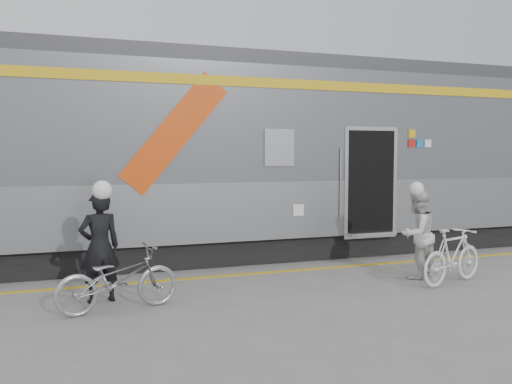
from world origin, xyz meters
name	(u,v)px	position (x,y,z in m)	size (l,w,h in m)	color
ground	(314,304)	(0.00, 0.00, 0.00)	(90.00, 90.00, 0.00)	slate
train	(245,158)	(0.35, 4.19, 2.05)	(24.00, 3.17, 4.10)	black
safety_strip	(262,273)	(0.00, 2.15, 0.00)	(24.00, 0.12, 0.01)	gold
man	(99,247)	(-2.85, 1.16, 0.80)	(0.58, 0.38, 1.60)	black
bicycle_left	(118,279)	(-2.65, 0.61, 0.44)	(0.58, 1.67, 0.88)	#9A9CA1
woman	(417,234)	(2.37, 0.91, 0.76)	(0.74, 0.58, 1.52)	silver
bicycle_right	(453,256)	(2.67, 0.36, 0.46)	(0.43, 1.53, 0.92)	silver
helmet_man	(98,182)	(-2.85, 1.16, 1.74)	(0.28, 0.28, 0.28)	white
helmet_woman	(418,183)	(2.37, 0.91, 1.64)	(0.24, 0.24, 0.24)	white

